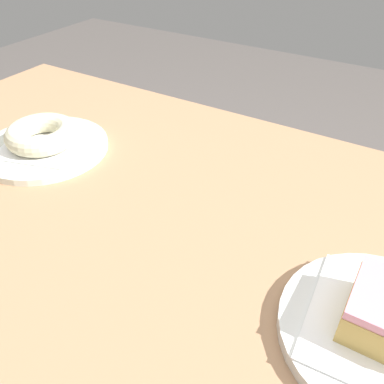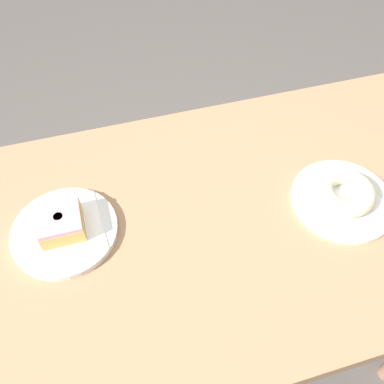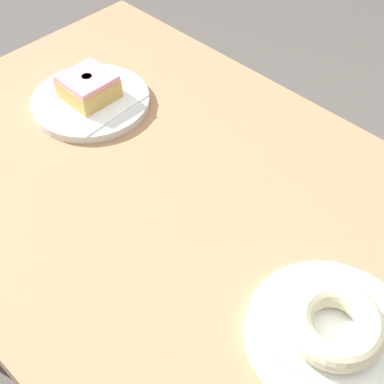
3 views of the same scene
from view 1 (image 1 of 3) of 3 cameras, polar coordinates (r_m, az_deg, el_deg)
The scene contains 5 objects.
table at distance 0.65m, azimuth -5.95°, elevation -7.69°, with size 1.19×0.68×0.74m.
plate_glazed_square at distance 0.48m, azimuth 25.49°, elevation -17.71°, with size 0.22×0.22×0.02m, color silver.
plate_sugar_ring at distance 0.76m, azimuth -20.05°, elevation 5.93°, with size 0.22×0.22×0.01m, color silver.
napkin_sugar_ring at distance 0.76m, azimuth -20.17°, elevation 6.40°, with size 0.13×0.13×0.00m, color white.
donut_sugar_ring at distance 0.75m, azimuth -20.48°, elevation 7.66°, with size 0.12×0.12×0.04m, color beige.
Camera 1 is at (0.30, -0.36, 1.11)m, focal length 37.70 mm.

